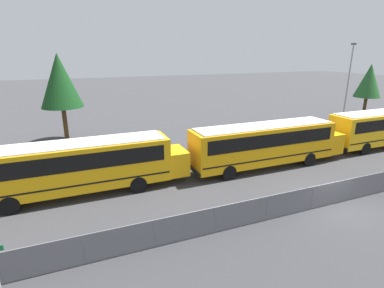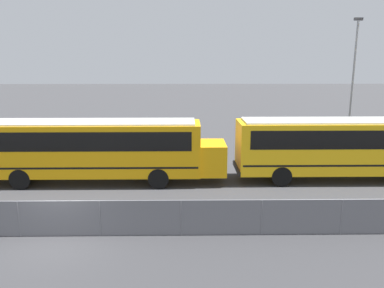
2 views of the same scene
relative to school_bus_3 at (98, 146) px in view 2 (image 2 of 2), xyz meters
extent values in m
plane|color=#38383A|center=(-0.03, -6.59, -2.04)|extent=(200.00, 200.00, 0.00)
cube|color=#9EA0A5|center=(-0.03, -6.59, -1.34)|extent=(107.66, 0.03, 1.42)
cube|color=slate|center=(-0.03, -6.60, -1.34)|extent=(107.66, 0.01, 1.42)
cylinder|color=slate|center=(-0.03, -6.59, -0.63)|extent=(107.66, 0.05, 0.05)
cylinder|color=slate|center=(-1.57, -6.59, -1.34)|extent=(0.07, 0.07, 1.42)
cylinder|color=slate|center=(1.51, -6.59, -1.34)|extent=(0.07, 0.07, 1.42)
cylinder|color=slate|center=(4.58, -6.59, -1.34)|extent=(0.07, 0.07, 1.42)
cylinder|color=slate|center=(7.66, -6.59, -1.34)|extent=(0.07, 0.07, 1.42)
cylinder|color=slate|center=(10.74, -6.59, -1.34)|extent=(0.07, 0.07, 1.42)
cube|color=orange|center=(-0.29, 0.00, -0.11)|extent=(11.63, 2.49, 2.78)
cube|color=black|center=(-0.29, 0.00, 0.50)|extent=(10.70, 2.53, 1.00)
cube|color=black|center=(-0.29, 0.00, -0.89)|extent=(11.40, 2.52, 0.10)
cube|color=orange|center=(6.23, 0.00, -0.67)|extent=(1.40, 2.29, 1.67)
cube|color=silver|center=(-0.29, 0.00, 1.33)|extent=(11.05, 2.24, 0.10)
cylinder|color=black|center=(3.32, 1.12, -1.50)|extent=(1.09, 0.28, 1.09)
cylinder|color=black|center=(3.32, -1.12, -1.50)|extent=(1.09, 0.28, 1.09)
cylinder|color=black|center=(-3.89, 1.12, -1.50)|extent=(1.09, 0.28, 1.09)
cylinder|color=black|center=(-3.89, -1.12, -1.50)|extent=(1.09, 0.28, 1.09)
cube|color=yellow|center=(13.48, 0.27, -0.11)|extent=(11.63, 2.49, 2.78)
cube|color=black|center=(13.48, 0.27, 0.50)|extent=(10.70, 2.53, 1.00)
cube|color=black|center=(13.48, 0.27, -0.89)|extent=(11.40, 2.52, 0.10)
cube|color=black|center=(7.61, 0.27, -1.35)|extent=(0.12, 2.49, 0.24)
cube|color=silver|center=(13.48, 0.27, 1.33)|extent=(11.05, 2.24, 0.10)
cylinder|color=black|center=(9.87, 1.40, -1.50)|extent=(1.09, 0.28, 1.09)
cylinder|color=black|center=(9.87, -0.85, -1.50)|extent=(1.09, 0.28, 1.09)
cylinder|color=gray|center=(17.28, 8.27, 2.66)|extent=(0.16, 0.16, 9.40)
cube|color=#47474C|center=(17.28, 8.27, 7.51)|extent=(0.60, 0.24, 0.20)
camera|label=1|loc=(-13.70, -18.22, 6.64)|focal=28.00mm
camera|label=2|loc=(4.81, -19.90, 4.50)|focal=35.00mm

